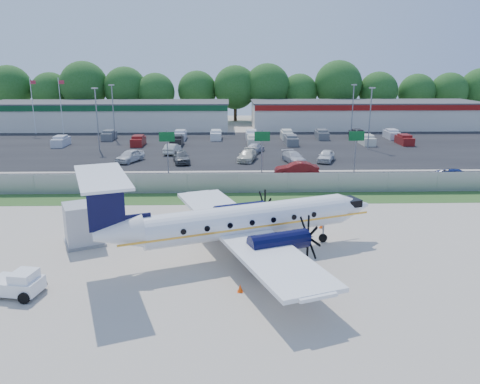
{
  "coord_description": "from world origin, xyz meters",
  "views": [
    {
      "loc": [
        -0.94,
        -30.84,
        12.49
      ],
      "look_at": [
        0.0,
        6.0,
        2.3
      ],
      "focal_mm": 35.0,
      "sensor_mm": 36.0,
      "label": 1
    }
  ],
  "objects_px": {
    "aircraft": "(242,221)",
    "pushback_tug": "(18,284)",
    "service_container": "(84,225)",
    "baggage_cart_far": "(275,251)",
    "baggage_cart_near": "(133,229)"
  },
  "relations": [
    {
      "from": "aircraft",
      "to": "pushback_tug",
      "type": "relative_size",
      "value": 6.99
    },
    {
      "from": "service_container",
      "to": "aircraft",
      "type": "bearing_deg",
      "value": -11.84
    },
    {
      "from": "baggage_cart_far",
      "to": "pushback_tug",
      "type": "bearing_deg",
      "value": -162.34
    },
    {
      "from": "pushback_tug",
      "to": "baggage_cart_near",
      "type": "bearing_deg",
      "value": 64.29
    },
    {
      "from": "pushback_tug",
      "to": "baggage_cart_near",
      "type": "distance_m",
      "value": 10.33
    },
    {
      "from": "aircraft",
      "to": "service_container",
      "type": "xyz_separation_m",
      "value": [
        -11.21,
        2.35,
        -1.04
      ]
    },
    {
      "from": "service_container",
      "to": "baggage_cart_near",
      "type": "bearing_deg",
      "value": 27.14
    },
    {
      "from": "aircraft",
      "to": "baggage_cart_near",
      "type": "relative_size",
      "value": 9.56
    },
    {
      "from": "pushback_tug",
      "to": "service_container",
      "type": "xyz_separation_m",
      "value": [
        1.37,
        7.72,
        0.68
      ]
    },
    {
      "from": "aircraft",
      "to": "baggage_cart_far",
      "type": "distance_m",
      "value": 2.96
    },
    {
      "from": "aircraft",
      "to": "pushback_tug",
      "type": "distance_m",
      "value": 13.79
    },
    {
      "from": "pushback_tug",
      "to": "baggage_cart_far",
      "type": "distance_m",
      "value": 15.49
    },
    {
      "from": "aircraft",
      "to": "baggage_cart_far",
      "type": "bearing_deg",
      "value": -17.01
    },
    {
      "from": "aircraft",
      "to": "baggage_cart_near",
      "type": "xyz_separation_m",
      "value": [
        -8.1,
        3.94,
        -1.95
      ]
    },
    {
      "from": "pushback_tug",
      "to": "baggage_cart_far",
      "type": "xyz_separation_m",
      "value": [
        14.76,
        4.7,
        -0.17
      ]
    }
  ]
}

